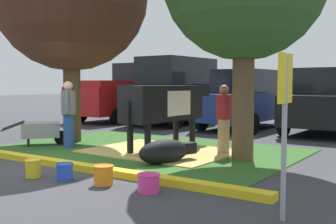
% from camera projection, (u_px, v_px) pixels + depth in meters
% --- Properties ---
extents(ground_plane, '(80.00, 80.00, 0.00)m').
position_uv_depth(ground_plane, '(47.00, 164.00, 8.05)').
color(ground_plane, '#38383D').
extents(grass_island, '(6.82, 4.59, 0.02)m').
position_uv_depth(grass_island, '(146.00, 150.00, 9.74)').
color(grass_island, '#2D5B23').
rests_on(grass_island, ground).
extents(curb_yellow, '(8.02, 0.24, 0.12)m').
position_uv_depth(curb_yellow, '(66.00, 164.00, 7.72)').
color(curb_yellow, yellow).
rests_on(curb_yellow, ground).
extents(hay_bedding, '(3.26, 2.48, 0.04)m').
position_uv_depth(hay_bedding, '(161.00, 151.00, 9.41)').
color(hay_bedding, tan).
rests_on(hay_bedding, ground).
extents(cow_holstein, '(0.78, 3.14, 1.55)m').
position_uv_depth(cow_holstein, '(166.00, 103.00, 9.63)').
color(cow_holstein, black).
rests_on(cow_holstein, ground).
extents(calf_lying, '(0.84, 1.33, 0.48)m').
position_uv_depth(calf_lying, '(165.00, 152.00, 8.06)').
color(calf_lying, black).
rests_on(calf_lying, ground).
extents(person_handler, '(0.34, 0.47, 1.53)m').
position_uv_depth(person_handler, '(224.00, 118.00, 9.10)').
color(person_handler, '#9E7F5B').
rests_on(person_handler, ground).
extents(person_visitor_near, '(0.36, 0.44, 1.61)m').
position_uv_depth(person_visitor_near, '(69.00, 113.00, 9.91)').
color(person_visitor_near, '#23478C').
rests_on(person_visitor_near, ground).
extents(wheelbarrow, '(1.29, 1.41, 0.63)m').
position_uv_depth(wheelbarrow, '(42.00, 130.00, 10.39)').
color(wheelbarrow, gray).
rests_on(wheelbarrow, ground).
extents(parking_sign, '(0.06, 0.44, 1.90)m').
position_uv_depth(parking_sign, '(285.00, 103.00, 4.68)').
color(parking_sign, '#99999E').
rests_on(parking_sign, ground).
extents(bucket_yellow, '(0.28, 0.28, 0.30)m').
position_uv_depth(bucket_yellow, '(33.00, 168.00, 6.92)').
color(bucket_yellow, yellow).
rests_on(bucket_yellow, ground).
extents(bucket_blue, '(0.29, 0.29, 0.27)m').
position_uv_depth(bucket_blue, '(65.00, 171.00, 6.72)').
color(bucket_blue, blue).
rests_on(bucket_blue, ground).
extents(bucket_orange, '(0.32, 0.32, 0.30)m').
position_uv_depth(bucket_orange, '(103.00, 175.00, 6.42)').
color(bucket_orange, orange).
rests_on(bucket_orange, ground).
extents(bucket_pink, '(0.34, 0.34, 0.27)m').
position_uv_depth(bucket_pink, '(149.00, 183.00, 5.97)').
color(bucket_pink, '#EA3893').
rests_on(bucket_pink, ground).
extents(pickup_truck_maroon, '(2.31, 5.44, 2.42)m').
position_uv_depth(pickup_truck_maroon, '(129.00, 94.00, 17.73)').
color(pickup_truck_maroon, red).
rests_on(pickup_truck_maroon, ground).
extents(suv_black, '(2.20, 4.64, 2.52)m').
position_uv_depth(suv_black, '(178.00, 91.00, 15.96)').
color(suv_black, black).
rests_on(suv_black, ground).
extents(sedan_blue, '(2.09, 4.44, 2.02)m').
position_uv_depth(sedan_blue, '(245.00, 100.00, 14.36)').
color(sedan_blue, navy).
rests_on(sedan_blue, ground).
extents(hatchback_white, '(2.09, 4.44, 2.02)m').
position_uv_depth(hatchback_white, '(329.00, 102.00, 12.96)').
color(hatchback_white, black).
rests_on(hatchback_white, ground).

